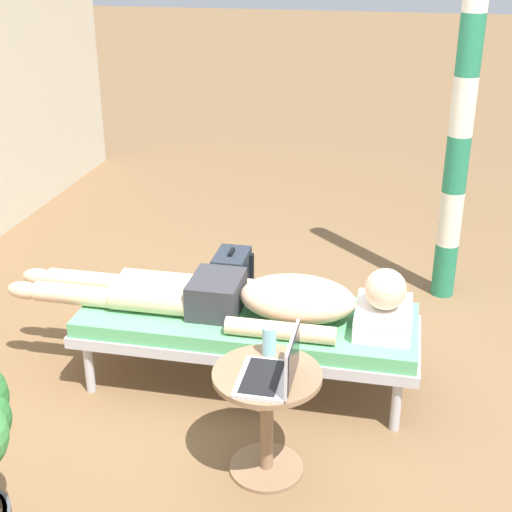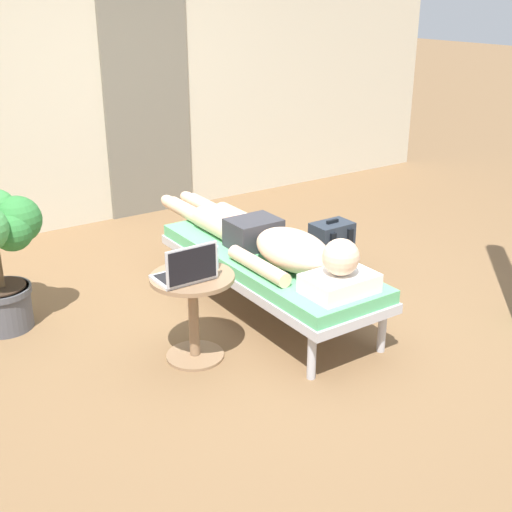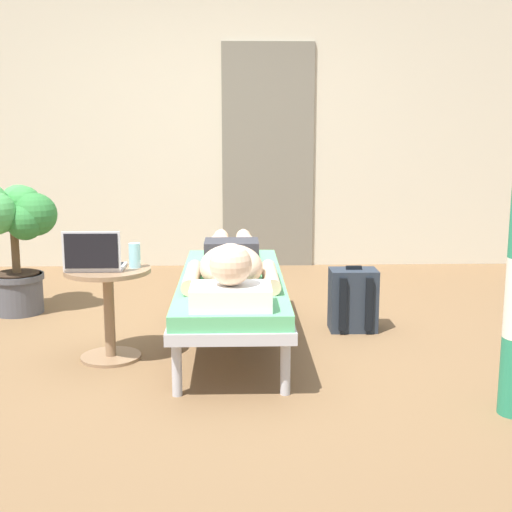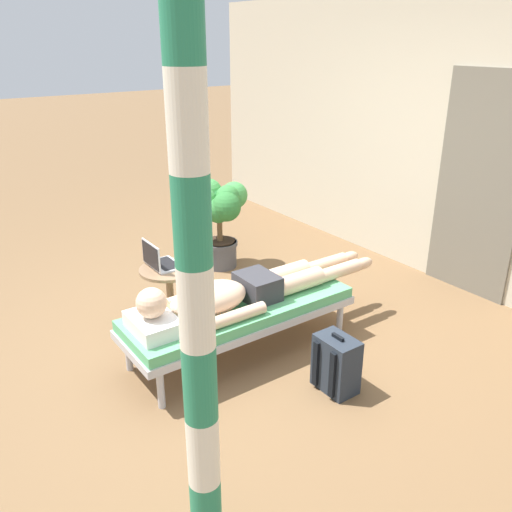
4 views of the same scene
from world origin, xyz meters
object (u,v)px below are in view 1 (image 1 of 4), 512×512
person_reclining (252,297)px  porch_post (463,106)px  side_table (267,405)px  lounge_chair (247,326)px  backpack (231,283)px  laptop (276,370)px  drink_glass (269,341)px

person_reclining → porch_post: bearing=-38.7°
porch_post → side_table: bearing=157.4°
person_reclining → lounge_chair: bearing=90.0°
person_reclining → backpack: bearing=21.4°
laptop → person_reclining: bearing=19.5°
side_table → porch_post: (1.99, -0.83, 0.92)m
lounge_chair → person_reclining: 0.17m
lounge_chair → person_reclining: bearing=-90.0°
person_reclining → side_table: size_ratio=4.15×
person_reclining → side_table: bearing=-162.7°
porch_post → backpack: bearing=111.3°
drink_glass → porch_post: 2.14m
lounge_chair → drink_glass: size_ratio=13.03×
lounge_chair → backpack: bearing=19.7°
laptop → backpack: size_ratio=0.73×
drink_glass → person_reclining: bearing=19.9°
person_reclining → drink_glass: size_ratio=15.66×
person_reclining → laptop: (-0.75, -0.27, 0.07)m
lounge_chair → side_table: (-0.69, -0.24, 0.01)m
laptop → porch_post: (2.05, -0.78, 0.70)m
person_reclining → drink_glass: person_reclining is taller
backpack → drink_glass: bearing=-159.2°
person_reclining → porch_post: 1.83m
side_table → drink_glass: 0.28m
side_table → backpack: side_table is taller
person_reclining → side_table: (-0.69, -0.21, -0.16)m
side_table → drink_glass: (0.15, 0.02, 0.24)m
laptop → drink_glass: 0.22m
porch_post → laptop: bearing=159.3°
person_reclining → laptop: bearing=-160.5°
drink_glass → porch_post: bearing=-24.7°
person_reclining → porch_post: (1.30, -1.04, 0.76)m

